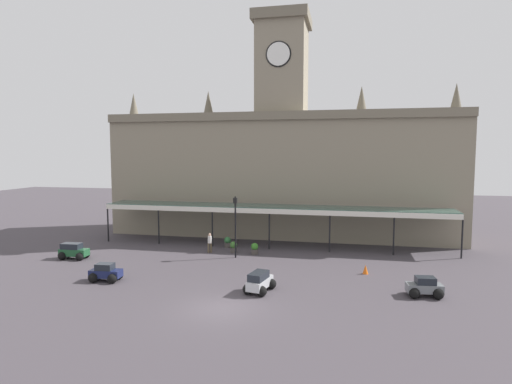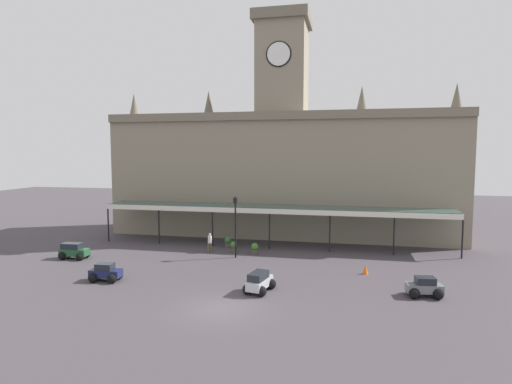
{
  "view_description": "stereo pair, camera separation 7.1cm",
  "coord_description": "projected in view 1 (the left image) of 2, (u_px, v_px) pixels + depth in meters",
  "views": [
    {
      "loc": [
        6.66,
        -21.6,
        8.51
      ],
      "look_at": [
        0.0,
        9.15,
        5.59
      ],
      "focal_mm": 29.71,
      "sensor_mm": 36.0,
      "label": 1
    },
    {
      "loc": [
        6.73,
        -21.59,
        8.51
      ],
      "look_at": [
        0.0,
        9.15,
        5.59
      ],
      "focal_mm": 29.71,
      "sensor_mm": 36.0,
      "label": 2
    }
  ],
  "objects": [
    {
      "name": "victorian_lamppost",
      "position": [
        235.0,
        220.0,
        34.16
      ],
      "size": [
        0.3,
        0.3,
        5.03
      ],
      "color": "black",
      "rests_on": "ground"
    },
    {
      "name": "planter_by_canopy",
      "position": [
        228.0,
        242.0,
        38.16
      ],
      "size": [
        0.6,
        0.6,
        0.96
      ],
      "color": "#47423D",
      "rests_on": "ground"
    },
    {
      "name": "car_silver_estate",
      "position": [
        260.0,
        283.0,
        25.93
      ],
      "size": [
        1.84,
        2.39,
        1.27
      ],
      "color": "#B2B5BA",
      "rests_on": "ground"
    },
    {
      "name": "car_navy_sedan",
      "position": [
        106.0,
        274.0,
        28.13
      ],
      "size": [
        2.11,
        1.62,
        1.19
      ],
      "color": "#19214C",
      "rests_on": "ground"
    },
    {
      "name": "ground_plane",
      "position": [
        221.0,
        308.0,
        23.21
      ],
      "size": [
        140.0,
        140.0,
        0.0
      ],
      "primitive_type": "plane",
      "color": "#443E44"
    },
    {
      "name": "planter_forecourt_centre",
      "position": [
        255.0,
        248.0,
        35.55
      ],
      "size": [
        0.6,
        0.6,
        0.96
      ],
      "color": "#47423D",
      "rests_on": "ground"
    },
    {
      "name": "entrance_canopy",
      "position": [
        272.0,
        208.0,
        38.43
      ],
      "size": [
        31.73,
        3.26,
        3.68
      ],
      "color": "#38564C",
      "rests_on": "ground"
    },
    {
      "name": "pedestrian_crossing_forecourt",
      "position": [
        210.0,
        242.0,
        36.13
      ],
      "size": [
        0.37,
        0.34,
        1.67
      ],
      "color": "brown",
      "rests_on": "ground"
    },
    {
      "name": "car_green_estate",
      "position": [
        74.0,
        252.0,
        34.01
      ],
      "size": [
        2.29,
        1.61,
        1.27
      ],
      "color": "#1E512D",
      "rests_on": "ground"
    },
    {
      "name": "planter_near_kerb",
      "position": [
        234.0,
        247.0,
        36.17
      ],
      "size": [
        0.6,
        0.6,
        0.96
      ],
      "color": "#47423D",
      "rests_on": "ground"
    },
    {
      "name": "station_building",
      "position": [
        282.0,
        167.0,
        43.65
      ],
      "size": [
        34.97,
        6.96,
        22.24
      ],
      "color": "gray",
      "rests_on": "ground"
    },
    {
      "name": "traffic_cone",
      "position": [
        365.0,
        269.0,
        29.79
      ],
      "size": [
        0.4,
        0.4,
        0.65
      ],
      "primitive_type": "cone",
      "color": "orange",
      "rests_on": "ground"
    },
    {
      "name": "car_grey_sedan",
      "position": [
        424.0,
        288.0,
        25.09
      ],
      "size": [
        2.14,
        1.67,
        1.19
      ],
      "color": "slate",
      "rests_on": "ground"
    }
  ]
}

